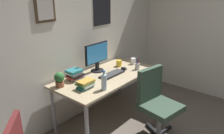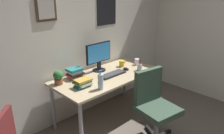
% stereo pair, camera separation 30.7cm
% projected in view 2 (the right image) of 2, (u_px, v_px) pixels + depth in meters
% --- Properties ---
extents(wall_back, '(4.40, 0.10, 2.60)m').
position_uv_depth(wall_back, '(70.00, 34.00, 3.12)').
color(wall_back, silver).
rests_on(wall_back, ground_plane).
extents(desk, '(1.60, 0.77, 0.72)m').
position_uv_depth(desk, '(107.00, 80.00, 3.21)').
color(desk, tan).
rests_on(desk, ground_plane).
extents(office_chair, '(0.57, 0.57, 0.95)m').
position_uv_depth(office_chair, '(154.00, 103.00, 2.81)').
color(office_chair, '#334738').
rests_on(office_chair, ground_plane).
extents(monitor, '(0.46, 0.20, 0.43)m').
position_uv_depth(monitor, '(99.00, 56.00, 3.28)').
color(monitor, black).
rests_on(monitor, desk).
extents(keyboard, '(0.43, 0.15, 0.03)m').
position_uv_depth(keyboard, '(113.00, 74.00, 3.18)').
color(keyboard, black).
rests_on(keyboard, desk).
extents(computer_mouse, '(0.06, 0.11, 0.04)m').
position_uv_depth(computer_mouse, '(126.00, 69.00, 3.38)').
color(computer_mouse, black).
rests_on(computer_mouse, desk).
extents(water_bottle, '(0.07, 0.07, 0.25)m').
position_uv_depth(water_bottle, '(101.00, 81.00, 2.71)').
color(water_bottle, silver).
rests_on(water_bottle, desk).
extents(coffee_mug_near, '(0.12, 0.08, 0.10)m').
position_uv_depth(coffee_mug_near, '(137.00, 62.00, 3.60)').
color(coffee_mug_near, white).
rests_on(coffee_mug_near, desk).
extents(coffee_mug_far, '(0.13, 0.09, 0.10)m').
position_uv_depth(coffee_mug_far, '(122.00, 63.00, 3.52)').
color(coffee_mug_far, yellow).
rests_on(coffee_mug_far, desk).
extents(potted_plant, '(0.13, 0.13, 0.20)m').
position_uv_depth(potted_plant, '(58.00, 77.00, 2.85)').
color(potted_plant, brown).
rests_on(potted_plant, desk).
extents(pen_cup, '(0.07, 0.07, 0.20)m').
position_uv_depth(pen_cup, '(140.00, 67.00, 3.35)').
color(pen_cup, '#9EA0A5').
rests_on(pen_cup, desk).
extents(book_stack_left, '(0.23, 0.15, 0.11)m').
position_uv_depth(book_stack_left, '(83.00, 83.00, 2.79)').
color(book_stack_left, '#26727A').
rests_on(book_stack_left, desk).
extents(book_stack_right, '(0.22, 0.19, 0.14)m').
position_uv_depth(book_stack_right, '(75.00, 73.00, 3.06)').
color(book_stack_right, gray).
rests_on(book_stack_right, desk).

